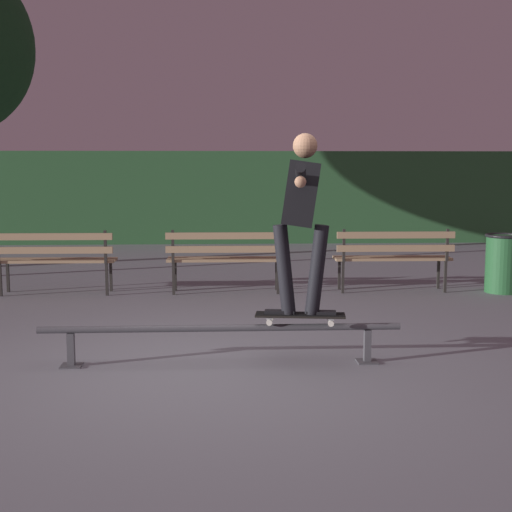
% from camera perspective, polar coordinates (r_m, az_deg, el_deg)
% --- Properties ---
extents(ground_plane, '(90.00, 90.00, 0.00)m').
position_cam_1_polar(ground_plane, '(6.09, -2.88, -9.09)').
color(ground_plane, slate).
extents(hedge_backdrop, '(24.00, 1.20, 2.05)m').
position_cam_1_polar(hedge_backdrop, '(16.17, -2.85, 4.84)').
color(hedge_backdrop, '#2D5B33').
rests_on(hedge_backdrop, ground).
extents(grind_rail, '(3.15, 0.18, 0.35)m').
position_cam_1_polar(grind_rail, '(6.14, -2.90, -6.27)').
color(grind_rail, '#47474C').
rests_on(grind_rail, ground).
extents(skateboard, '(0.80, 0.29, 0.09)m').
position_cam_1_polar(skateboard, '(6.14, 3.61, -4.86)').
color(skateboard, black).
rests_on(skateboard, grind_rail).
extents(skateboarder, '(0.63, 1.40, 1.56)m').
position_cam_1_polar(skateboarder, '(6.01, 3.71, 3.89)').
color(skateboarder, black).
rests_on(skateboarder, skateboard).
extents(park_bench_leftmost, '(1.61, 0.43, 0.88)m').
position_cam_1_polar(park_bench_leftmost, '(9.76, -16.08, 0.05)').
color(park_bench_leftmost, '#282623').
rests_on(park_bench_leftmost, ground).
extents(park_bench_left_center, '(1.61, 0.43, 0.88)m').
position_cam_1_polar(park_bench_left_center, '(9.49, -2.47, 0.14)').
color(park_bench_left_center, '#282623').
rests_on(park_bench_left_center, ground).
extents(park_bench_right_center, '(1.61, 0.43, 0.88)m').
position_cam_1_polar(park_bench_right_center, '(9.78, 11.11, 0.22)').
color(park_bench_right_center, '#282623').
rests_on(park_bench_right_center, ground).
extents(trash_can, '(0.52, 0.52, 0.80)m').
position_cam_1_polar(trash_can, '(10.17, 19.48, -0.50)').
color(trash_can, '#23562D').
rests_on(trash_can, ground).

